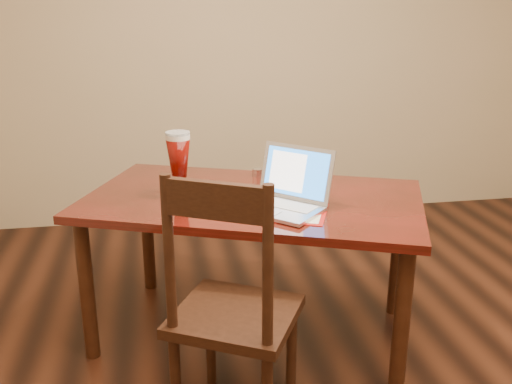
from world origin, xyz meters
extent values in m
cube|color=tan|center=(0.00, 2.50, 1.35)|extent=(4.50, 0.01, 2.70)
cube|color=#530F0B|center=(-0.48, 0.76, 0.72)|extent=(1.79, 1.42, 0.04)
cylinder|color=#33180C|center=(-1.27, 0.69, 0.35)|extent=(0.07, 0.07, 0.70)
cylinder|color=#33180C|center=(0.04, 0.15, 0.35)|extent=(0.07, 0.07, 0.70)
cylinder|color=#33180C|center=(-1.00, 1.36, 0.35)|extent=(0.07, 0.07, 0.70)
cylinder|color=#33180C|center=(0.31, 0.83, 0.35)|extent=(0.07, 0.07, 0.70)
cube|color=#A4150F|center=(-0.40, 0.53, 0.74)|extent=(0.49, 0.43, 0.00)
cube|color=silver|center=(-0.40, 0.53, 0.74)|extent=(0.44, 0.38, 0.00)
cube|color=#B7B7BC|center=(-0.41, 0.53, 0.75)|extent=(0.43, 0.43, 0.02)
cube|color=silver|center=(-0.37, 0.57, 0.76)|extent=(0.29, 0.29, 0.00)
cube|color=silver|center=(-0.46, 0.48, 0.76)|extent=(0.11, 0.11, 0.00)
cube|color=#B7B7BC|center=(-0.30, 0.64, 0.88)|extent=(0.31, 0.30, 0.24)
cube|color=blue|center=(-0.30, 0.64, 0.88)|extent=(0.27, 0.26, 0.20)
cube|color=white|center=(-0.33, 0.67, 0.88)|extent=(0.16, 0.16, 0.17)
cylinder|color=silver|center=(-0.82, 0.80, 0.74)|extent=(0.10, 0.10, 0.01)
cylinder|color=silver|center=(-0.82, 0.80, 0.78)|extent=(0.02, 0.02, 0.07)
cylinder|color=silver|center=(-0.82, 0.80, 1.03)|extent=(0.11, 0.11, 0.02)
cylinder|color=silver|center=(-0.82, 0.80, 1.05)|extent=(0.11, 0.11, 0.01)
cylinder|color=silver|center=(-0.39, 1.10, 0.76)|extent=(0.06, 0.06, 0.04)
cylinder|color=silver|center=(-0.29, 1.00, 0.76)|extent=(0.06, 0.06, 0.04)
cube|color=black|center=(-0.65, 0.15, 0.46)|extent=(0.60, 0.59, 0.04)
cylinder|color=black|center=(-0.73, 0.39, 0.22)|extent=(0.04, 0.04, 0.44)
cylinder|color=black|center=(-0.41, 0.21, 0.22)|extent=(0.04, 0.04, 0.44)
cylinder|color=black|center=(-0.90, 0.09, 0.77)|extent=(0.04, 0.04, 0.58)
cylinder|color=black|center=(-0.57, -0.09, 0.77)|extent=(0.04, 0.04, 0.58)
cube|color=black|center=(-0.74, 0.00, 0.99)|extent=(0.34, 0.20, 0.13)
camera|label=1|loc=(-0.92, -1.78, 1.60)|focal=40.00mm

